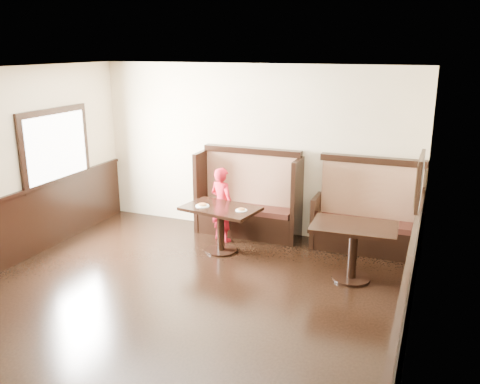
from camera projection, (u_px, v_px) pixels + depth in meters
The scene contains 9 objects.
ground at pixel (146, 329), 5.70m from camera, with size 7.00×7.00×0.00m, color black.
room_shell at pixel (133, 261), 5.87m from camera, with size 7.00×7.00×7.00m.
booth_main at pixel (249, 203), 8.50m from camera, with size 1.75×0.72×1.45m.
booth_neighbor at pixel (367, 220), 7.82m from camera, with size 1.65×0.72×1.45m.
table_main at pixel (221, 218), 7.72m from camera, with size 1.22×0.88×0.72m.
table_neighbor at pixel (353, 239), 6.78m from camera, with size 1.15×0.78×0.78m.
child at pixel (222, 204), 8.17m from camera, with size 0.44×0.29×1.22m, color red.
pizza_plate_left at pixel (202, 205), 7.72m from camera, with size 0.21×0.21×0.04m.
pizza_plate_right at pixel (241, 210), 7.51m from camera, with size 0.18×0.18×0.03m.
Camera 1 is at (2.85, -4.30, 3.06)m, focal length 38.00 mm.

